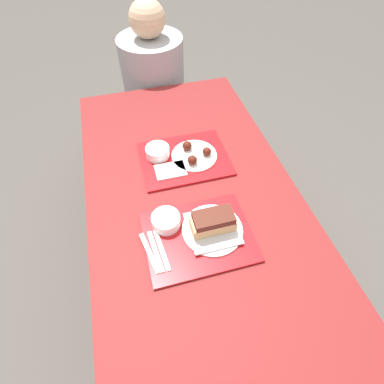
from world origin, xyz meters
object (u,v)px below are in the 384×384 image
Objects in this scene: tray_near at (198,237)px; brisket_sandwich_plate at (213,225)px; bowl_coleslaw_near at (166,220)px; tray_far at (184,159)px; bowl_coleslaw_far at (158,151)px; person_seated_across at (153,70)px; wings_plate_far at (194,154)px.

tray_near is 1.73× the size of brisket_sandwich_plate.
bowl_coleslaw_near is at bearing 141.94° from tray_near.
tray_near is at bearing -96.97° from tray_far.
bowl_coleslaw_near is (-0.15, -0.33, 0.03)m from tray_far.
tray_near and tray_far have the same top height.
bowl_coleslaw_far is 0.81m from person_seated_across.
bowl_coleslaw_near reaches higher than tray_far.
person_seated_across reaches higher than tray_near.
tray_near is 0.14m from bowl_coleslaw_near.
brisket_sandwich_plate is at bearing 10.95° from tray_near.
tray_far is at bearing -90.30° from person_seated_across.
bowl_coleslaw_near is 0.38m from wings_plate_far.
bowl_coleslaw_far is (-0.11, 0.05, 0.03)m from tray_far.
bowl_coleslaw_far is 0.52× the size of wings_plate_far.
tray_far is (0.05, 0.41, 0.00)m from tray_near.
wings_plate_far is (0.20, 0.33, -0.01)m from bowl_coleslaw_near.
brisket_sandwich_plate reaches higher than bowl_coleslaw_near.
wings_plate_far reaches higher than tray_far.
brisket_sandwich_plate is 1.10× the size of wings_plate_far.
tray_far is at bearing 90.89° from brisket_sandwich_plate.
brisket_sandwich_plate is at bearing -89.11° from tray_far.
brisket_sandwich_plate is (0.01, -0.40, 0.04)m from tray_far.
wings_plate_far is at bearing 84.39° from brisket_sandwich_plate.
brisket_sandwich_plate is at bearing -23.64° from bowl_coleslaw_near.
person_seated_across reaches higher than tray_far.
bowl_coleslaw_near is at bearing -96.17° from bowl_coleslaw_far.
bowl_coleslaw_near is at bearing -114.94° from tray_far.
brisket_sandwich_plate reaches higher than wings_plate_far.
person_seated_across reaches higher than bowl_coleslaw_far.
bowl_coleslaw_far is (0.04, 0.38, 0.00)m from bowl_coleslaw_near.
tray_far is at bearing 65.06° from bowl_coleslaw_near.
wings_plate_far is (0.05, -0.00, 0.02)m from tray_far.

